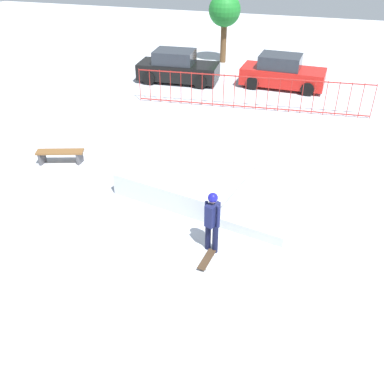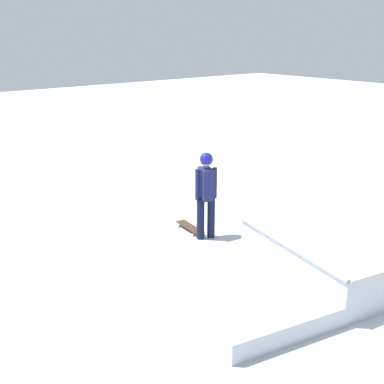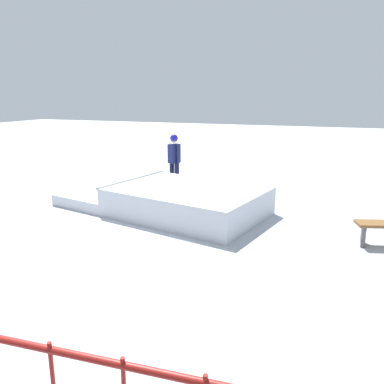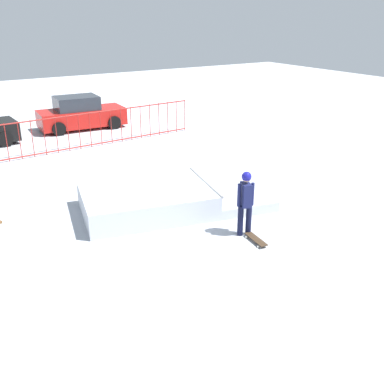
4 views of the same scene
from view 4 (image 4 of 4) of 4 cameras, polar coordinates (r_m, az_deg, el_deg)
ground_plane at (r=13.65m, az=-3.14°, el=-1.48°), size 60.00×60.00×0.00m
skate_ramp at (r=13.14m, az=-3.73°, el=-0.96°), size 5.83×3.69×0.74m
skater at (r=11.45m, az=6.77°, el=-0.86°), size 0.42×0.43×1.73m
skateboard at (r=11.51m, az=8.08°, el=-5.92°), size 0.34×0.82×0.09m
perimeter_fence at (r=19.62m, az=-13.37°, el=7.59°), size 10.26×0.79×1.50m
parked_car_red at (r=23.09m, az=-13.87°, el=9.53°), size 4.19×2.11×1.60m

